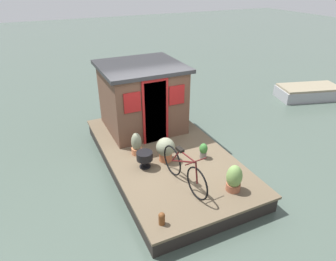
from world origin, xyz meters
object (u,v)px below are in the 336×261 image
(potted_plant_ivy, at_px, (234,179))
(potted_plant_succulent, at_px, (136,144))
(bicycle, at_px, (184,170))
(dinghy_boat, at_px, (309,92))
(potted_plant_mint, at_px, (166,149))
(charcoal_grill, at_px, (145,157))
(mooring_bollard, at_px, (162,218))
(houseboat_cabin, at_px, (142,97))
(potted_plant_geranium, at_px, (203,150))

(potted_plant_ivy, distance_m, potted_plant_succulent, 2.61)
(bicycle, relative_size, dinghy_boat, 0.63)
(potted_plant_mint, distance_m, dinghy_boat, 7.78)
(charcoal_grill, distance_m, mooring_bollard, 1.89)
(charcoal_grill, relative_size, dinghy_boat, 0.15)
(houseboat_cabin, relative_size, potted_plant_succulent, 3.78)
(potted_plant_succulent, xyz_separation_m, dinghy_boat, (1.72, -7.96, -0.45))
(potted_plant_ivy, height_order, charcoal_grill, potted_plant_ivy)
(charcoal_grill, bearing_deg, potted_plant_ivy, -138.97)
(houseboat_cabin, bearing_deg, potted_plant_mint, 175.46)
(potted_plant_geranium, xyz_separation_m, potted_plant_succulent, (0.87, 1.44, 0.07))
(houseboat_cabin, xyz_separation_m, potted_plant_ivy, (-3.59, -0.67, -0.66))
(charcoal_grill, bearing_deg, houseboat_cabin, -19.86)
(potted_plant_mint, xyz_separation_m, mooring_bollard, (-1.91, 0.95, -0.18))
(charcoal_grill, bearing_deg, mooring_bollard, 168.23)
(houseboat_cabin, height_order, potted_plant_succulent, houseboat_cabin)
(bicycle, relative_size, potted_plant_ivy, 2.74)
(houseboat_cabin, distance_m, potted_plant_mint, 2.04)
(bicycle, xyz_separation_m, dinghy_boat, (3.35, -7.47, -0.57))
(potted_plant_geranium, relative_size, mooring_bollard, 1.54)
(charcoal_grill, bearing_deg, bicycle, -152.69)
(bicycle, height_order, mooring_bollard, bicycle)
(potted_plant_succulent, relative_size, dinghy_boat, 0.22)
(mooring_bollard, distance_m, dinghy_boat, 9.37)
(bicycle, distance_m, potted_plant_geranium, 1.22)
(potted_plant_geranium, xyz_separation_m, dinghy_boat, (2.59, -6.52, -0.39))
(bicycle, height_order, potted_plant_ivy, bicycle)
(bicycle, bearing_deg, houseboat_cabin, -3.92)
(dinghy_boat, bearing_deg, mooring_bollard, 116.65)
(potted_plant_succulent, bearing_deg, dinghy_boat, -77.79)
(potted_plant_geranium, bearing_deg, bicycle, 128.59)
(potted_plant_succulent, bearing_deg, bicycle, -163.18)
(potted_plant_ivy, bearing_deg, bicycle, 55.62)
(potted_plant_mint, distance_m, charcoal_grill, 0.57)
(potted_plant_mint, bearing_deg, dinghy_boat, -72.83)
(charcoal_grill, distance_m, dinghy_boat, 8.33)
(dinghy_boat, bearing_deg, houseboat_cabin, 92.81)
(potted_plant_ivy, relative_size, charcoal_grill, 1.53)
(charcoal_grill, bearing_deg, potted_plant_geranium, -99.44)
(potted_plant_succulent, bearing_deg, potted_plant_geranium, -121.22)
(mooring_bollard, bearing_deg, bicycle, -46.54)
(potted_plant_geranium, bearing_deg, potted_plant_ivy, 176.90)
(houseboat_cabin, bearing_deg, bicycle, 176.08)
(houseboat_cabin, relative_size, dinghy_boat, 0.85)
(potted_plant_succulent, height_order, charcoal_grill, potted_plant_succulent)
(mooring_bollard, xyz_separation_m, dinghy_boat, (4.20, -8.37, -0.32))
(dinghy_boat, bearing_deg, potted_plant_geranium, 111.67)
(charcoal_grill, bearing_deg, dinghy_boat, -73.60)
(potted_plant_geranium, bearing_deg, potted_plant_succulent, 58.78)
(houseboat_cabin, xyz_separation_m, charcoal_grill, (-1.99, 0.72, -0.67))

